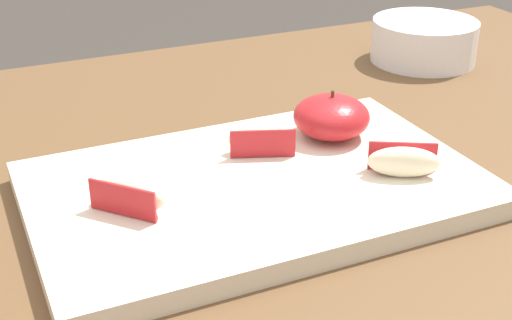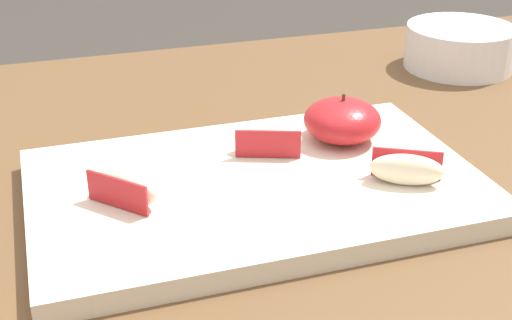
% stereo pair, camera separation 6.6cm
% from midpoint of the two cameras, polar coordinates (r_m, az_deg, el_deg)
% --- Properties ---
extents(dining_table, '(1.44, 0.90, 0.75)m').
position_cam_midpoint_polar(dining_table, '(0.75, 0.07, -8.63)').
color(dining_table, brown).
rests_on(dining_table, ground_plane).
extents(cutting_board, '(0.42, 0.27, 0.02)m').
position_cam_midpoint_polar(cutting_board, '(0.68, 2.80, -2.36)').
color(cutting_board, beige).
rests_on(cutting_board, dining_table).
extents(apple_half_skin_up, '(0.08, 0.08, 0.05)m').
position_cam_midpoint_polar(apple_half_skin_up, '(0.75, 9.41, 3.09)').
color(apple_half_skin_up, '#B21E23').
rests_on(apple_half_skin_up, cutting_board).
extents(apple_wedge_front, '(0.07, 0.05, 0.03)m').
position_cam_midpoint_polar(apple_wedge_front, '(0.68, 14.68, -0.77)').
color(apple_wedge_front, beige).
rests_on(apple_wedge_front, cutting_board).
extents(apple_wedge_left, '(0.06, 0.07, 0.03)m').
position_cam_midpoint_polar(apple_wedge_left, '(0.63, -7.43, -2.26)').
color(apple_wedge_left, beige).
rests_on(apple_wedge_left, cutting_board).
extents(apple_wedge_middle, '(0.07, 0.05, 0.03)m').
position_cam_midpoint_polar(apple_wedge_middle, '(0.72, 3.63, 1.59)').
color(apple_wedge_middle, beige).
rests_on(apple_wedge_middle, cutting_board).
extents(ceramic_fruit_bowl, '(0.15, 0.15, 0.06)m').
position_cam_midpoint_polar(ceramic_fruit_bowl, '(1.07, 17.67, 8.65)').
color(ceramic_fruit_bowl, white).
rests_on(ceramic_fruit_bowl, dining_table).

